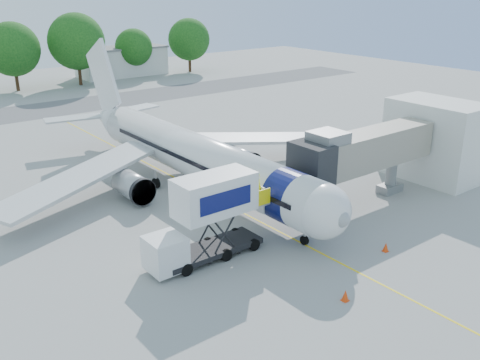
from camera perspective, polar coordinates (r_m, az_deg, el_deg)
ground at (r=43.30m, az=-1.98°, el=-2.35°), size 160.00×160.00×0.00m
guidance_line at (r=43.30m, az=-1.98°, el=-2.34°), size 0.15×70.00×0.01m
taxiway_strip at (r=79.74m, az=-20.22°, el=7.03°), size 120.00×10.00×0.01m
aircraft at (r=45.48m, az=-5.09°, el=2.67°), size 34.17×37.73×11.35m
jet_bridge at (r=42.22m, az=12.48°, el=2.84°), size 13.90×3.20×6.60m
terminal_stub at (r=50.73m, az=20.10°, el=4.02°), size 5.00×8.00×7.00m
catering_hiloader at (r=33.64m, az=-3.62°, el=-4.17°), size 8.53×2.44×5.50m
ground_tug at (r=34.80m, az=19.90°, el=-8.38°), size 3.39×1.89×1.32m
safety_cone_a at (r=36.76m, az=15.28°, el=-6.92°), size 0.40×0.40×0.64m
safety_cone_b at (r=30.98m, az=11.17°, el=-12.00°), size 0.43×0.43×0.68m
outbuilding_right at (r=105.66m, az=-12.49°, el=12.27°), size 16.40×7.40×5.30m
tree_d at (r=94.79m, az=-23.11°, el=12.71°), size 8.60×8.60×10.96m
tree_e at (r=96.76m, az=-17.04°, el=13.95°), size 9.46×9.46×12.06m
tree_f at (r=103.86m, az=-11.27°, el=13.70°), size 6.87×6.87×8.76m
tree_g at (r=107.74m, az=-5.46°, el=14.70°), size 8.05×8.05×10.26m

